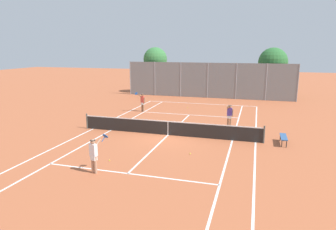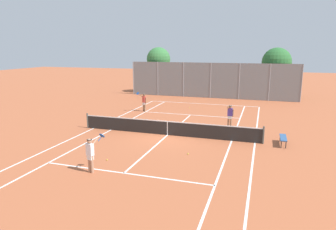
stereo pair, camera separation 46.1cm
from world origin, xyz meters
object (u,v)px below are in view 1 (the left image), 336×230
object	(u,v)px
player_far_left	(143,101)
tree_behind_right	(274,63)
player_far_right	(230,114)
loose_tennis_ball_0	(188,107)
player_near_side	(94,154)
loose_tennis_ball_1	(109,160)
tree_behind_left	(156,60)
courtside_bench	(284,137)
loose_tennis_ball_2	(190,154)
tennis_net	(168,128)

from	to	relation	value
player_far_left	tree_behind_right	world-z (taller)	tree_behind_right
player_far_right	player_far_left	bearing A→B (deg)	157.87
tree_behind_right	loose_tennis_ball_0	bearing A→B (deg)	-131.53
player_near_side	tree_behind_right	world-z (taller)	tree_behind_right
loose_tennis_ball_1	tree_behind_left	size ratio (longest dim) A/B	0.01
player_far_right	tree_behind_left	bearing A→B (deg)	125.73
player_far_left	loose_tennis_ball_0	size ratio (longest dim) A/B	26.88
player_near_side	player_far_left	world-z (taller)	same
courtside_bench	loose_tennis_ball_1	bearing A→B (deg)	-147.73
tree_behind_left	tree_behind_right	world-z (taller)	tree_behind_left
loose_tennis_ball_0	player_far_right	bearing A→B (deg)	-53.56
player_far_right	loose_tennis_ball_2	size ratio (longest dim) A/B	24.24
player_near_side	loose_tennis_ball_0	distance (m)	16.16
player_far_left	loose_tennis_ball_2	size ratio (longest dim) A/B	26.88
tennis_net	player_far_left	distance (m)	7.88
loose_tennis_ball_2	courtside_bench	xyz separation A→B (m)	(4.90, 3.30, 0.38)
player_near_side	loose_tennis_ball_1	size ratio (longest dim) A/B	26.88
tennis_net	tree_behind_left	distance (m)	19.66
tennis_net	tree_behind_right	bearing A→B (deg)	68.80
tennis_net	tree_behind_right	size ratio (longest dim) A/B	2.12
tennis_net	courtside_bench	bearing A→B (deg)	1.45
loose_tennis_ball_1	loose_tennis_ball_0	bearing A→B (deg)	87.31
loose_tennis_ball_1	courtside_bench	distance (m)	10.15
tennis_net	player_far_right	xyz separation A→B (m)	(3.62, 3.35, 0.40)
courtside_bench	player_near_side	bearing A→B (deg)	-140.89
loose_tennis_ball_1	player_near_side	bearing A→B (deg)	-88.18
player_near_side	tennis_net	bearing A→B (deg)	77.76
tennis_net	player_near_side	xyz separation A→B (m)	(-1.47, -6.76, 0.42)
tennis_net	loose_tennis_ball_1	distance (m)	5.47
loose_tennis_ball_0	tree_behind_left	bearing A→B (deg)	125.24
player_far_left	player_far_right	distance (m)	8.57
player_near_side	player_far_left	xyz separation A→B (m)	(-2.85, 13.33, 0.00)
player_near_side	tree_behind_left	world-z (taller)	tree_behind_left
tennis_net	loose_tennis_ball_2	xyz separation A→B (m)	(2.17, -3.12, -0.48)
loose_tennis_ball_2	courtside_bench	distance (m)	5.92
player_far_left	tree_behind_left	size ratio (longest dim) A/B	0.31
loose_tennis_ball_0	tree_behind_right	xyz separation A→B (m)	(7.94, 8.96, 3.88)
player_far_left	loose_tennis_ball_0	distance (m)	4.56
tennis_net	loose_tennis_ball_0	size ratio (longest dim) A/B	181.82
loose_tennis_ball_1	tree_behind_left	xyz separation A→B (m)	(-5.43, 23.27, 4.10)
courtside_bench	tree_behind_left	world-z (taller)	tree_behind_left
loose_tennis_ball_2	courtside_bench	world-z (taller)	courtside_bench
tree_behind_left	tree_behind_right	xyz separation A→B (m)	(14.06, 0.30, -0.22)
loose_tennis_ball_1	courtside_bench	size ratio (longest dim) A/B	0.04
courtside_bench	tree_behind_right	xyz separation A→B (m)	(0.04, 18.15, 3.50)
tennis_net	loose_tennis_ball_2	size ratio (longest dim) A/B	181.82
courtside_bench	tree_behind_left	xyz separation A→B (m)	(-14.01, 17.85, 3.73)
tennis_net	tree_behind_right	world-z (taller)	tree_behind_right
courtside_bench	tree_behind_right	bearing A→B (deg)	89.86
loose_tennis_ball_2	courtside_bench	bearing A→B (deg)	33.98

